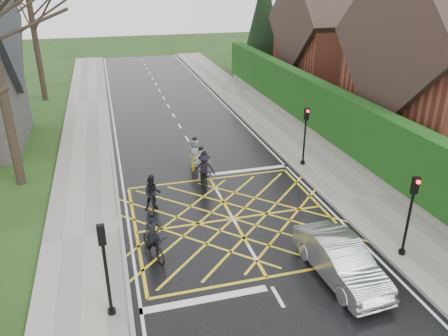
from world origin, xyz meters
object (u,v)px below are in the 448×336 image
cyclist_rear (153,242)px  cyclist_back (153,197)px  cyclist_lead (195,157)px  cyclist_mid (205,173)px  car (341,260)px  cyclist_front (202,167)px

cyclist_rear → cyclist_back: (0.39, 3.37, 0.04)m
cyclist_back → cyclist_lead: cyclist_lead is taller
cyclist_back → cyclist_mid: 3.21m
cyclist_rear → car: 6.55m
cyclist_front → car: 9.16m
cyclist_rear → car: cyclist_rear is taller
cyclist_back → cyclist_front: bearing=48.9°
cyclist_mid → cyclist_lead: 2.21m
cyclist_back → car: cyclist_back is taller
cyclist_back → cyclist_front: size_ratio=0.94×
cyclist_mid → cyclist_rear: bearing=-109.5°
cyclist_rear → cyclist_lead: bearing=50.7°
cyclist_rear → cyclist_lead: 7.95m
cyclist_lead → car: size_ratio=0.44×
car → cyclist_mid: bearing=105.4°
cyclist_rear → car: bearing=-42.9°
cyclist_rear → cyclist_back: 3.40m
cyclist_rear → cyclist_mid: (3.09, 5.11, 0.06)m
cyclist_rear → cyclist_front: cyclist_rear is taller
car → cyclist_back: bearing=127.4°
cyclist_front → cyclist_lead: bearing=104.6°
cyclist_lead → car: cyclist_lead is taller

